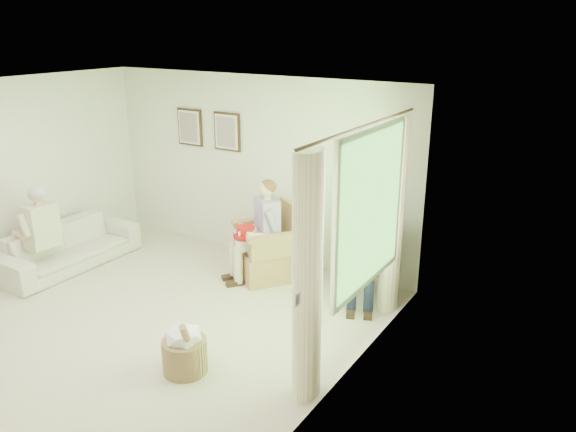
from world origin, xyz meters
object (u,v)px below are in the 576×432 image
at_px(hatbox, 184,349).
at_px(person_wicker, 262,224).
at_px(wood_armchair, 366,257).
at_px(red_hat, 246,232).
at_px(person_sofa, 37,228).
at_px(person_dark, 361,240).
at_px(wicker_armchair, 268,253).
at_px(sofa, 68,247).

bearing_deg(hatbox, person_wicker, 104.32).
relative_size(wood_armchair, red_hat, 2.89).
distance_m(wood_armchair, person_sofa, 4.30).
bearing_deg(wood_armchair, person_dark, -113.15).
relative_size(person_dark, person_sofa, 1.08).
bearing_deg(wicker_armchair, hatbox, -39.71).
bearing_deg(person_dark, person_wicker, 162.14).
xyz_separation_m(wood_armchair, person_sofa, (-3.90, -1.80, 0.19)).
relative_size(wood_armchair, person_wicker, 0.71).
bearing_deg(person_dark, person_sofa, 179.75).
relative_size(sofa, person_sofa, 1.59).
bearing_deg(wood_armchair, red_hat, 173.04).
relative_size(sofa, person_wicker, 1.50).
bearing_deg(hatbox, person_dark, 70.62).
relative_size(person_wicker, red_hat, 4.06).
height_order(person_sofa, hatbox, person_sofa).
bearing_deg(person_wicker, hatbox, -38.91).
distance_m(sofa, person_sofa, 0.59).
relative_size(wicker_armchair, person_dark, 0.74).
relative_size(sofa, red_hat, 6.09).
xyz_separation_m(sofa, person_sofa, (-0.00, -0.42, 0.42)).
height_order(person_wicker, person_dark, person_dark).
relative_size(sofa, hatbox, 3.07).
bearing_deg(red_hat, person_wicker, 45.03).
distance_m(sofa, person_dark, 4.12).
bearing_deg(person_wicker, wicker_armchair, 126.77).
bearing_deg(hatbox, person_sofa, 168.38).
relative_size(wicker_armchair, person_wicker, 0.75).
xyz_separation_m(wood_armchair, sofa, (-3.90, -1.38, -0.23)).
bearing_deg(person_dark, red_hat, 167.40).
distance_m(person_sofa, red_hat, 2.75).
height_order(person_dark, red_hat, person_dark).
bearing_deg(person_dark, wicker_armchair, 156.56).
bearing_deg(wicker_armchair, person_dark, 36.49).
relative_size(sofa, person_dark, 1.47).
xyz_separation_m(person_sofa, red_hat, (2.39, 1.37, -0.03)).
xyz_separation_m(person_dark, person_sofa, (-3.90, -1.65, -0.08)).
bearing_deg(wicker_armchair, sofa, -117.43).
xyz_separation_m(sofa, person_wicker, (2.55, 1.10, 0.48)).
bearing_deg(sofa, wicker_armchair, -64.20).
xyz_separation_m(wicker_armchair, sofa, (-2.55, -1.23, -0.03)).
height_order(wood_armchair, red_hat, wood_armchair).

